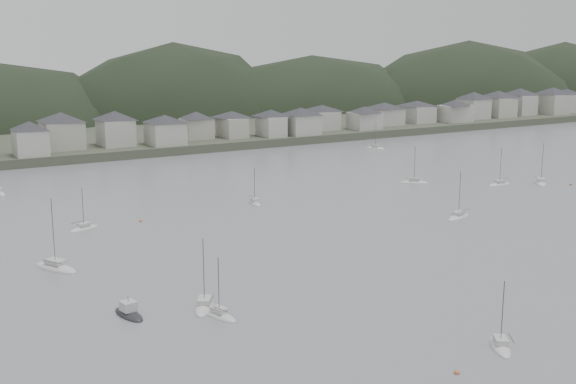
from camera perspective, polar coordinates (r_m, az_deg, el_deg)
ground at (r=107.29m, az=20.82°, el=-10.42°), size 900.00×900.00×0.00m
far_shore_land at (r=366.83m, az=-17.54°, el=5.52°), size 900.00×250.00×3.00m
forested_ridge at (r=344.82m, az=-15.68°, el=3.11°), size 851.55×103.94×102.57m
waterfront_town at (r=278.39m, az=-2.15°, el=5.65°), size 451.48×28.46×12.92m
sailboat_lead at (r=265.91m, az=6.88°, el=3.43°), size 5.37×7.79×10.25m
moored_fleet at (r=137.86m, az=1.85°, el=-4.56°), size 204.16×163.86×13.61m
motor_launch_far at (r=109.24m, az=-12.40°, el=-9.31°), size 3.73×7.41×3.71m
mooring_buoys at (r=132.67m, az=1.69°, el=-5.24°), size 154.79×142.00×0.70m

